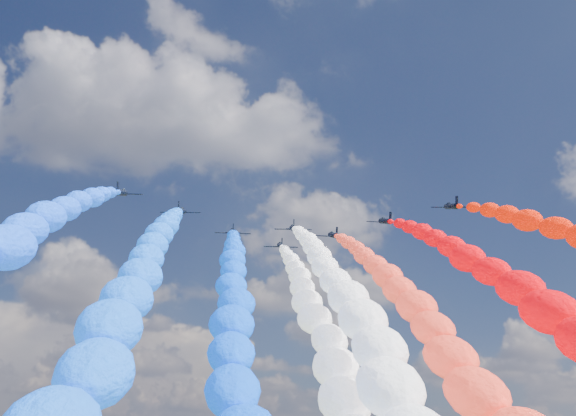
{
  "coord_description": "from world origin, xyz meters",
  "views": [
    {
      "loc": [
        -12.4,
        -125.35,
        56.48
      ],
      "look_at": [
        0.0,
        4.0,
        105.93
      ],
      "focal_mm": 41.72,
      "sensor_mm": 36.0,
      "label": 1
    }
  ],
  "objects": [
    {
      "name": "jet_5",
      "position": [
        11.25,
        14.87,
        103.93
      ],
      "size": [
        8.34,
        11.07,
        5.92
      ],
      "primitive_type": null,
      "rotation": [
        0.36,
        0.0,
        0.04
      ],
      "color": "black"
    },
    {
      "name": "jet_7",
      "position": [
        31.72,
        -5.27,
        103.93
      ],
      "size": [
        8.58,
        11.24,
        5.92
      ],
      "primitive_type": null,
      "rotation": [
        0.36,
        0.0,
        -0.06
      ],
      "color": "black"
    },
    {
      "name": "jet_3",
      "position": [
        1.72,
        10.94,
        103.93
      ],
      "size": [
        8.4,
        11.11,
        5.92
      ],
      "primitive_type": null,
      "rotation": [
        0.36,
        0.0,
        -0.05
      ],
      "color": "black"
    },
    {
      "name": "trail_5",
      "position": [
        11.25,
        -33.97,
        77.97
      ],
      "size": [
        5.76,
        95.01,
        54.53
      ],
      "primitive_type": null,
      "color": "#FB3A28"
    },
    {
      "name": "jet_0",
      "position": [
        -32.51,
        -6.29,
        103.93
      ],
      "size": [
        8.27,
        11.02,
        5.92
      ],
      "primitive_type": null,
      "rotation": [
        0.36,
        0.0,
        -0.03
      ],
      "color": "black"
    },
    {
      "name": "trail_3",
      "position": [
        1.72,
        -37.89,
        77.97
      ],
      "size": [
        5.76,
        95.01,
        54.53
      ],
      "primitive_type": null,
      "color": "white"
    },
    {
      "name": "trail_6",
      "position": [
        20.68,
        -44.27,
        77.97
      ],
      "size": [
        5.76,
        95.01,
        54.53
      ],
      "primitive_type": null,
      "color": "#DF0008"
    },
    {
      "name": "jet_2",
      "position": [
        -11.25,
        14.73,
        103.93
      ],
      "size": [
        8.07,
        10.87,
        5.92
      ],
      "primitive_type": null,
      "rotation": [
        0.36,
        0.0,
        0.01
      ],
      "color": "black"
    },
    {
      "name": "jet_6",
      "position": [
        20.68,
        4.56,
        103.93
      ],
      "size": [
        8.31,
        11.05,
        5.92
      ],
      "primitive_type": null,
      "rotation": [
        0.36,
        0.0,
        0.04
      ],
      "color": "black"
    },
    {
      "name": "trail_1",
      "position": [
        -21.86,
        -46.12,
        77.97
      ],
      "size": [
        5.76,
        95.01,
        54.53
      ],
      "primitive_type": null,
      "color": "blue"
    },
    {
      "name": "jet_1",
      "position": [
        -21.86,
        2.72,
        103.93
      ],
      "size": [
        8.58,
        11.24,
        5.92
      ],
      "primitive_type": null,
      "rotation": [
        0.36,
        0.0,
        -0.06
      ],
      "color": "black"
    },
    {
      "name": "trail_0",
      "position": [
        -32.51,
        -55.12,
        77.97
      ],
      "size": [
        5.76,
        95.01,
        54.53
      ],
      "primitive_type": null,
      "color": "#1450FF"
    },
    {
      "name": "jet_4",
      "position": [
        0.13,
        23.67,
        103.93
      ],
      "size": [
        7.94,
        10.78,
        5.92
      ],
      "primitive_type": null,
      "rotation": [
        0.36,
        0.0,
        0.0
      ],
      "color": "black"
    },
    {
      "name": "trail_4",
      "position": [
        0.13,
        -25.16,
        77.97
      ],
      "size": [
        5.76,
        95.01,
        54.53
      ],
      "primitive_type": null,
      "color": "white"
    },
    {
      "name": "trail_2",
      "position": [
        -11.25,
        -34.1,
        77.97
      ],
      "size": [
        5.76,
        95.01,
        54.53
      ],
      "primitive_type": null,
      "color": "blue"
    }
  ]
}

